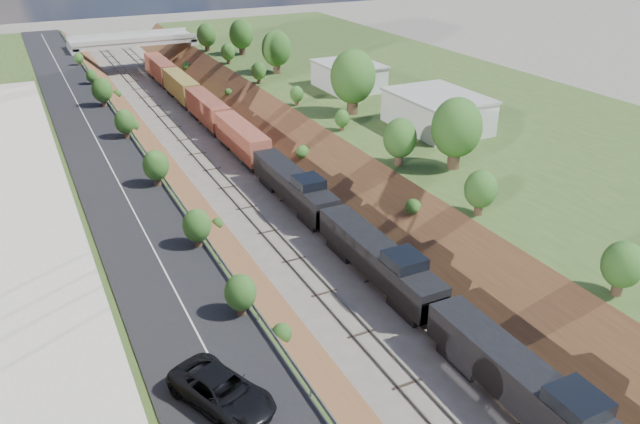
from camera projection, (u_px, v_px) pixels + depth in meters
platform_right at (456, 120)px, 89.63m from camera, size 44.00×180.00×5.00m
embankment_left at (151, 190)px, 73.12m from camera, size 10.00×180.00×10.00m
embankment_right at (319, 160)px, 81.91m from camera, size 10.00×180.00×10.00m
rail_left_track at (219, 177)px, 76.44m from camera, size 1.58×180.00×0.18m
rail_right_track at (259, 170)px, 78.52m from camera, size 1.58×180.00×0.18m
road at (105, 156)px, 69.13m from camera, size 8.00×180.00×0.10m
guardrail at (142, 147)px, 70.39m from camera, size 0.10×171.00×0.70m
overpass at (134, 47)px, 125.44m from camera, size 24.50×8.30×7.40m
white_building_near at (437, 112)px, 77.42m from camera, size 9.00×12.00×4.00m
white_building_far at (349, 77)px, 95.07m from camera, size 8.00×10.00×3.60m
tree_right_large at (457, 128)px, 64.09m from camera, size 5.25×5.25×7.61m
tree_left_crest at (273, 325)px, 37.45m from camera, size 2.45×2.45×3.55m
freight_train at (246, 142)px, 81.01m from camera, size 2.84×114.97×4.55m
suv at (222, 391)px, 33.74m from camera, size 5.34×7.23×1.83m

